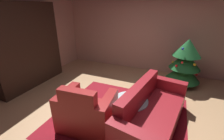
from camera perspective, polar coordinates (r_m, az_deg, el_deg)
name	(u,v)px	position (r m, az deg, el deg)	size (l,w,h in m)	color
ground_plane	(121,112)	(3.41, 3.33, -15.62)	(7.22, 7.22, 0.00)	tan
wall_back	(150,30)	(5.38, 13.94, 14.26)	(6.14, 0.06, 2.78)	tan
wall_left	(9,38)	(4.72, -34.11, 10.03)	(0.06, 5.50, 2.78)	tan
area_rug	(120,116)	(3.31, 2.87, -16.90)	(2.59, 2.38, 0.01)	maroon
bookshelf_unit	(31,46)	(4.79, -27.97, 7.92)	(0.36, 1.98, 2.25)	black
armchair_red	(86,113)	(2.90, -9.59, -15.53)	(1.03, 0.79, 0.94)	maroon
couch_red	(151,113)	(3.02, 14.46, -15.40)	(1.11, 2.08, 0.82)	maroon
coffee_table	(130,102)	(3.10, 6.82, -11.75)	(0.70, 0.70, 0.40)	black
book_stack_on_table	(131,99)	(3.04, 7.14, -10.60)	(0.23, 0.19, 0.12)	#E1C749
bottle_on_table	(126,101)	(2.88, 5.32, -11.38)	(0.07, 0.07, 0.26)	#543010
decorated_tree	(185,62)	(4.68, 25.72, 2.65)	(0.93, 0.93, 1.34)	brown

